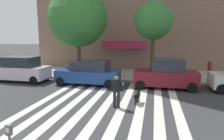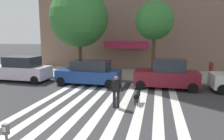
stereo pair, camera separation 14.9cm
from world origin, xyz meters
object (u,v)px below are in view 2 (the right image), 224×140
parked_car_near_curb (21,69)px  parked_car_third_in_line (167,75)px  street_tree_nearest (79,18)px  pedestrian_dog_walker (116,90)px  street_tree_middle (154,21)px  parked_car_behind_first (90,73)px  dog_on_leash (137,96)px  pedestrian_bystander (211,69)px

parked_car_near_curb → parked_car_third_in_line: 11.41m
street_tree_nearest → pedestrian_dog_walker: (4.90, -7.76, -4.28)m
street_tree_nearest → street_tree_middle: (6.52, -0.27, -0.38)m
parked_car_behind_first → parked_car_third_in_line: bearing=0.0°
parked_car_near_curb → pedestrian_dog_walker: size_ratio=2.87×
street_tree_middle → parked_car_third_in_line: bearing=-70.3°
parked_car_third_in_line → parked_car_near_curb: bearing=180.0°
dog_on_leash → street_tree_middle: bearing=84.4°
pedestrian_bystander → dog_on_leash: bearing=-127.8°
parked_car_third_in_line → pedestrian_bystander: 4.48m
street_tree_middle → dog_on_leash: (-0.64, -6.63, -4.38)m
parked_car_third_in_line → street_tree_nearest: street_tree_nearest is taller
parked_car_third_in_line → street_tree_nearest: (-7.54, 3.12, 4.25)m
parked_car_near_curb → pedestrian_dog_walker: parked_car_near_curb is taller
parked_car_near_curb → street_tree_nearest: bearing=38.8°
street_tree_middle → pedestrian_dog_walker: size_ratio=3.82×
parked_car_near_curb → dog_on_leash: parked_car_near_curb is taller
street_tree_nearest → pedestrian_bystander: bearing=-1.5°
street_tree_middle → pedestrian_bystander: size_ratio=3.82×
dog_on_leash → parked_car_third_in_line: bearing=66.3°
parked_car_third_in_line → street_tree_nearest: 9.20m
street_tree_middle → street_tree_nearest: bearing=177.6°
parked_car_behind_first → street_tree_nearest: (-1.93, 3.12, 4.31)m
parked_car_behind_first → pedestrian_bystander: parked_car_behind_first is taller
street_tree_nearest → dog_on_leash: (5.88, -6.90, -4.76)m
parked_car_third_in_line → pedestrian_bystander: size_ratio=2.64×
pedestrian_dog_walker → street_tree_middle: bearing=77.7°
pedestrian_bystander → parked_car_near_curb: bearing=-169.2°
parked_car_behind_first → street_tree_middle: 6.68m
pedestrian_dog_walker → parked_car_third_in_line: bearing=60.4°
parked_car_third_in_line → street_tree_middle: street_tree_middle is taller
parked_car_near_curb → street_tree_nearest: street_tree_nearest is taller
parked_car_near_curb → pedestrian_bystander: parked_car_near_curb is taller
parked_car_behind_first → pedestrian_dog_walker: 5.51m
parked_car_near_curb → street_tree_middle: size_ratio=0.75×
parked_car_near_curb → street_tree_nearest: (3.87, 3.12, 4.25)m
parked_car_near_curb → parked_car_behind_first: parked_car_near_curb is taller
parked_car_third_in_line → street_tree_middle: bearing=109.7°
street_tree_middle → pedestrian_bystander: bearing=-0.2°
street_tree_middle → dog_on_leash: size_ratio=6.07×
parked_car_behind_first → street_tree_nearest: street_tree_nearest is taller
parked_car_near_curb → parked_car_behind_first: size_ratio=1.00×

